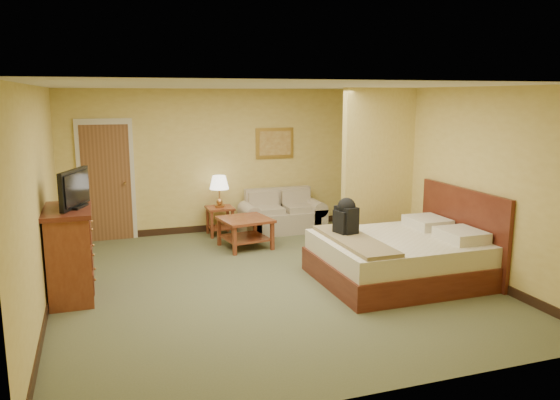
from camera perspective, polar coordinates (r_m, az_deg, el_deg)
name	(u,v)px	position (r m, az deg, el deg)	size (l,w,h in m)	color
floor	(267,281)	(7.49, -1.34, -8.49)	(6.00, 6.00, 0.00)	brown
ceiling	(266,86)	(7.06, -1.44, 11.83)	(6.00, 6.00, 0.00)	white
back_wall	(217,161)	(10.04, -6.55, 4.05)	(5.50, 0.02, 2.60)	#D8BC5C
left_wall	(40,200)	(6.87, -23.83, 0.02)	(0.02, 6.00, 2.60)	#D8BC5C
right_wall	(445,177)	(8.40, 16.83, 2.32)	(0.02, 6.00, 2.60)	#D8BC5C
partition	(378,171)	(8.85, 10.18, 3.04)	(1.20, 0.15, 2.60)	#D8BC5C
door	(107,181)	(9.81, -17.67, 1.87)	(0.94, 0.16, 2.10)	beige
baseboard	(219,227)	(10.25, -6.39, -2.85)	(5.50, 0.02, 0.12)	black
loveseat	(282,218)	(10.10, 0.20, -1.87)	(1.54, 0.72, 0.78)	tan
side_table	(220,217)	(9.85, -6.30, -1.74)	(0.47, 0.47, 0.52)	maroon
table_lamp	(219,183)	(9.73, -6.38, 1.75)	(0.34, 0.34, 0.57)	#AB763E
coffee_table	(245,227)	(9.01, -3.66, -2.78)	(0.88, 0.88, 0.50)	maroon
wall_picture	(275,143)	(10.27, -0.54, 5.96)	(0.73, 0.04, 0.57)	#B78E3F
dresser	(70,253)	(7.23, -21.07, -5.17)	(0.56, 1.06, 1.14)	maroon
tv	(74,190)	(7.06, -20.69, 1.00)	(0.33, 0.74, 0.47)	black
bed	(405,256)	(7.66, 12.98, -5.73)	(2.21, 1.88, 1.22)	#4E1B12
backpack	(346,216)	(7.45, 6.95, -1.67)	(0.27, 0.34, 0.53)	black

